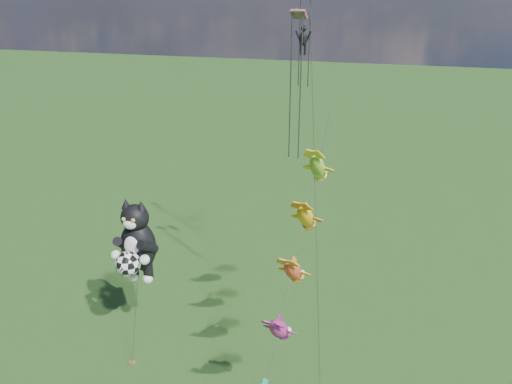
# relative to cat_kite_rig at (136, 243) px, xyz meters

# --- Properties ---
(ground) EXTENTS (300.00, 300.00, 0.00)m
(ground) POSITION_rel_cat_kite_rig_xyz_m (-4.48, -4.44, -7.42)
(ground) COLOR #12360D
(cat_kite_rig) EXTENTS (2.69, 4.26, 10.39)m
(cat_kite_rig) POSITION_rel_cat_kite_rig_xyz_m (0.00, 0.00, 0.00)
(cat_kite_rig) COLOR brown
(cat_kite_rig) RESTS_ON ground
(fish_windsock_rig) EXTENTS (1.72, 15.93, 15.62)m
(fish_windsock_rig) POSITION_rel_cat_kite_rig_xyz_m (10.85, -2.69, 1.36)
(fish_windsock_rig) COLOR brown
(fish_windsock_rig) RESTS_ON ground
(parafoil_rig) EXTENTS (5.53, 16.84, 25.86)m
(parafoil_rig) POSITION_rel_cat_kite_rig_xyz_m (9.29, 6.05, 12.12)
(parafoil_rig) COLOR brown
(parafoil_rig) RESTS_ON ground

